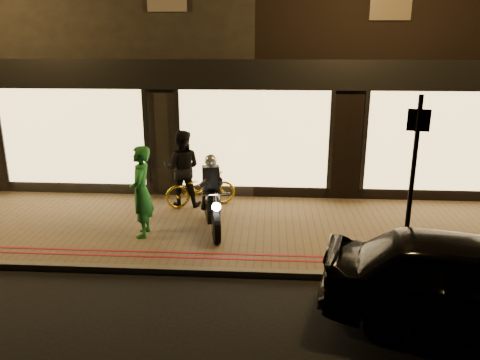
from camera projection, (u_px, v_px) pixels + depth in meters
name	position (u px, v px, depth m)	size (l,w,h in m)	color
ground	(244.00, 278.00, 8.06)	(90.00, 90.00, 0.00)	black
sidewalk	(250.00, 229.00, 9.95)	(50.00, 4.00, 0.12)	brown
kerb_stone	(244.00, 273.00, 8.09)	(50.00, 0.14, 0.12)	#59544C
red_kerb_lines	(246.00, 257.00, 8.55)	(50.00, 0.26, 0.01)	maroon
building_row	(260.00, 30.00, 15.43)	(48.00, 10.11, 8.50)	black
motorcycle	(212.00, 202.00, 9.63)	(0.71, 1.92, 1.59)	black
sign_post	(413.00, 177.00, 7.61)	(0.35, 0.12, 3.00)	black
bicycle_gold	(201.00, 188.00, 11.07)	(0.59, 1.68, 0.89)	gold
person_green	(141.00, 192.00, 9.26)	(0.67, 0.44, 1.85)	#1D6F2A
person_dark	(182.00, 168.00, 11.01)	(0.88, 0.69, 1.82)	black
parked_car	(472.00, 283.00, 6.46)	(1.65, 4.11, 1.40)	black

